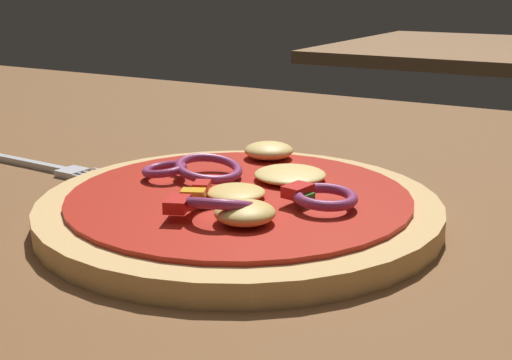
# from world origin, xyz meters

# --- Properties ---
(dining_table) EXTENTS (1.47, 0.85, 0.03)m
(dining_table) POSITION_xyz_m (0.00, 0.00, 0.01)
(dining_table) COLOR brown
(dining_table) RESTS_ON ground
(pizza) EXTENTS (0.24, 0.24, 0.03)m
(pizza) POSITION_xyz_m (0.03, -0.03, 0.03)
(pizza) COLOR tan
(pizza) RESTS_ON dining_table
(fork) EXTENTS (0.18, 0.02, 0.00)m
(fork) POSITION_xyz_m (-0.16, -0.01, 0.03)
(fork) COLOR silver
(fork) RESTS_ON dining_table
(background_table) EXTENTS (0.61, 0.67, 0.03)m
(background_table) POSITION_xyz_m (-0.11, 1.23, 0.01)
(background_table) COLOR brown
(background_table) RESTS_ON ground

